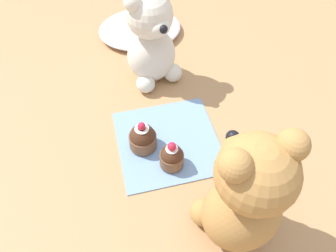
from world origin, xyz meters
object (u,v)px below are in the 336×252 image
Objects in this scene: teddy_bear_cream at (151,41)px; cupcake_near_tan_bear at (172,156)px; teddy_bear_tan at (246,196)px; cupcake_near_cream_bear at (142,136)px.

cupcake_near_tan_bear is (-0.02, -0.27, -0.08)m from teddy_bear_cream.
teddy_bear_tan reaches higher than cupcake_near_tan_bear.
teddy_bear_tan is at bearing -60.69° from cupcake_near_cream_bear.
teddy_bear_cream reaches higher than cupcake_near_tan_bear.
teddy_bear_cream is 0.44m from teddy_bear_tan.
cupcake_near_cream_bear is at bearing 127.25° from cupcake_near_tan_bear.
teddy_bear_tan reaches higher than cupcake_near_cream_bear.
cupcake_near_cream_bear is (-0.07, -0.21, -0.08)m from teddy_bear_cream.
teddy_bear_tan is 3.86× the size of cupcake_near_tan_bear.
cupcake_near_tan_bear is (-0.08, 0.16, -0.10)m from teddy_bear_tan.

